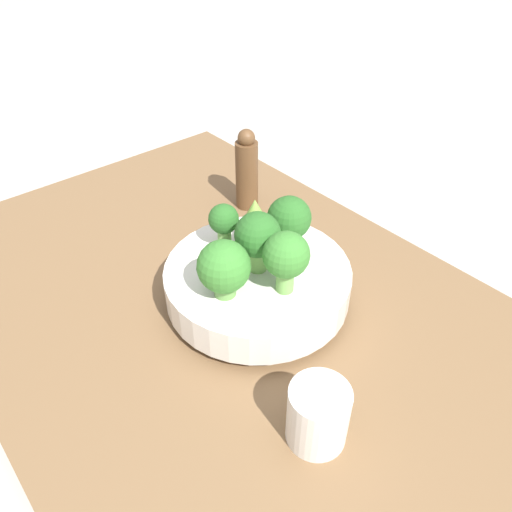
{
  "coord_description": "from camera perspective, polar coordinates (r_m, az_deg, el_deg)",
  "views": [
    {
      "loc": [
        0.41,
        -0.32,
        0.56
      ],
      "look_at": [
        -0.0,
        0.04,
        0.13
      ],
      "focal_mm": 35.0,
      "sensor_mm": 36.0,
      "label": 1
    }
  ],
  "objects": [
    {
      "name": "broccoli_floret_front",
      "position": [
        0.64,
        -3.7,
        -1.33
      ],
      "size": [
        0.07,
        0.07,
        0.08
      ],
      "color": "#609347",
      "rests_on": "bowl"
    },
    {
      "name": "broccoli_floret_right",
      "position": [
        0.64,
        3.45,
        -0.09
      ],
      "size": [
        0.06,
        0.06,
        0.09
      ],
      "color": "#6BA34C",
      "rests_on": "bowl"
    },
    {
      "name": "broccoli_floret_back",
      "position": [
        0.73,
        3.8,
        4.21
      ],
      "size": [
        0.07,
        0.07,
        0.08
      ],
      "color": "#6BA34C",
      "rests_on": "bowl"
    },
    {
      "name": "cup",
      "position": [
        0.58,
        7.08,
        -17.58
      ],
      "size": [
        0.07,
        0.07,
        0.08
      ],
      "color": "silver",
      "rests_on": "table"
    },
    {
      "name": "ground_plane",
      "position": [
        0.77,
        -2.04,
        -8.74
      ],
      "size": [
        6.0,
        6.0,
        0.0
      ],
      "primitive_type": "plane",
      "color": "#ADA89E"
    },
    {
      "name": "broccoli_floret_center",
      "position": [
        0.68,
        0.0,
        2.32
      ],
      "size": [
        0.06,
        0.06,
        0.09
      ],
      "color": "#7AB256",
      "rests_on": "bowl"
    },
    {
      "name": "pepper_mill",
      "position": [
        0.93,
        -1.06,
        9.69
      ],
      "size": [
        0.04,
        0.04,
        0.16
      ],
      "color": "brown",
      "rests_on": "table"
    },
    {
      "name": "romanesco_piece_far",
      "position": [
        0.74,
        -0.12,
        4.53
      ],
      "size": [
        0.05,
        0.05,
        0.07
      ],
      "color": "#6BA34C",
      "rests_on": "bowl"
    },
    {
      "name": "bowl",
      "position": [
        0.73,
        0.0,
        -2.9
      ],
      "size": [
        0.27,
        0.27,
        0.06
      ],
      "color": "silver",
      "rests_on": "table"
    },
    {
      "name": "table",
      "position": [
        0.75,
        -2.08,
        -7.65
      ],
      "size": [
        1.08,
        0.67,
        0.04
      ],
      "color": "brown",
      "rests_on": "ground_plane"
    },
    {
      "name": "broccoli_floret_left",
      "position": [
        0.73,
        -3.71,
        3.95
      ],
      "size": [
        0.04,
        0.04,
        0.07
      ],
      "color": "#6BA34C",
      "rests_on": "bowl"
    }
  ]
}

